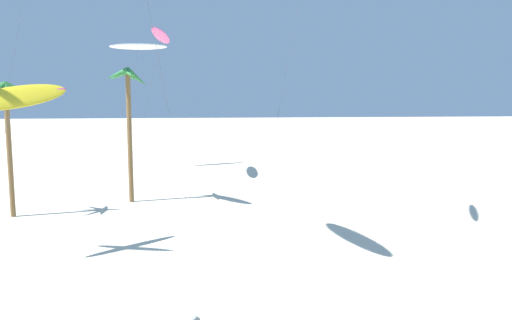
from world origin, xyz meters
TOP-DOWN VIEW (x-y plane):
  - palm_tree_0 at (-17.88, 38.34)m, footprint 4.57×4.17m
  - palm_tree_1 at (-10.29, 42.70)m, footprint 3.34×3.61m
  - flying_kite_3 at (-14.00, 28.93)m, footprint 5.03×11.80m
  - flying_kite_4 at (-11.66, 60.59)m, footprint 6.30×8.38m
  - flying_kite_6 at (-8.66, 54.42)m, footprint 3.82×8.23m

SIDE VIEW (x-z plane):
  - palm_tree_0 at x=-17.88m, z-range 3.10..12.61m
  - palm_tree_1 at x=-10.29m, z-range 3.03..13.63m
  - flying_kite_3 at x=-14.00m, z-range 3.81..13.49m
  - flying_kite_4 at x=-11.66m, z-range 6.42..20.18m
  - flying_kite_6 at x=-8.66m, z-range 6.59..21.31m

